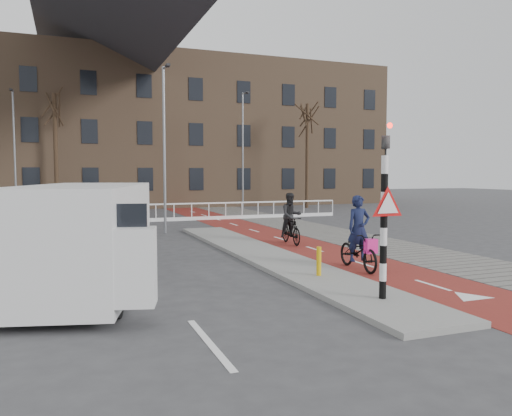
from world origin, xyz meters
name	(u,v)px	position (x,y,z in m)	size (l,w,h in m)	color
ground	(355,282)	(0.00, 0.00, 0.00)	(120.00, 120.00, 0.00)	#38383A
bike_lane	(262,233)	(1.50, 10.00, 0.01)	(2.50, 60.00, 0.01)	maroon
sidewalk	(318,231)	(4.30, 10.00, 0.01)	(3.00, 60.00, 0.01)	slate
curb_island	(267,256)	(-0.70, 4.00, 0.06)	(1.80, 16.00, 0.12)	gray
traffic_signal	(385,206)	(-0.60, -2.02, 1.99)	(0.80, 0.80, 3.68)	black
bollard	(319,261)	(-0.73, 0.48, 0.48)	(0.12, 0.12, 0.72)	gold
cyclist_near	(359,245)	(0.90, 1.26, 0.69)	(0.79, 2.00, 2.04)	black
cyclist_far	(291,223)	(1.24, 6.41, 0.80)	(0.84, 1.79, 1.91)	black
van	(84,237)	(-6.21, 0.98, 1.26)	(3.58, 5.95, 2.39)	silver
railing	(99,218)	(-5.00, 17.00, 0.31)	(28.00, 0.10, 0.99)	silver
townhouse_row	(111,109)	(-3.00, 32.00, 7.81)	(46.00, 10.00, 15.90)	#7F6047
tree_mid	(56,153)	(-7.16, 25.98, 3.99)	(0.28, 0.28, 7.99)	black
tree_right	(307,156)	(10.60, 23.78, 3.94)	(0.25, 0.25, 7.88)	black
streetlight_near	(164,151)	(-2.49, 11.56, 3.63)	(0.12, 0.12, 7.26)	slate
streetlight_left	(15,153)	(-9.49, 23.91, 3.88)	(0.12, 0.12, 7.77)	slate
streetlight_right	(243,152)	(5.07, 22.79, 4.12)	(0.12, 0.12, 8.24)	slate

